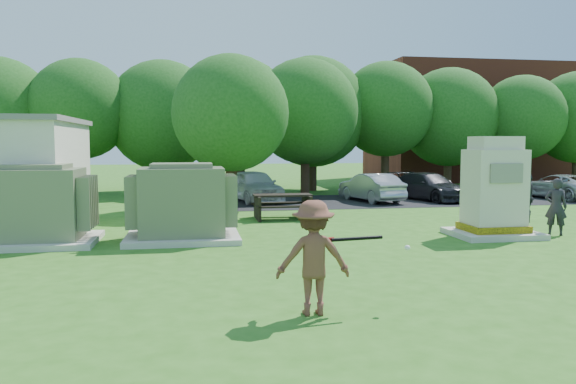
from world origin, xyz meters
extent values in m
plane|color=#2D6619|center=(0.00, 0.00, 0.00)|extent=(120.00, 120.00, 0.00)
cube|color=maroon|center=(18.00, 27.00, 4.00)|extent=(15.00, 8.00, 8.00)
cube|color=#232326|center=(7.00, 13.50, 0.01)|extent=(20.00, 6.00, 0.01)
cube|color=beige|center=(-6.50, 4.50, 0.07)|extent=(3.00, 2.40, 0.15)
cube|color=#667050|center=(-6.50, 4.50, 1.05)|extent=(2.20, 1.80, 1.80)
cube|color=#667050|center=(-6.50, 4.50, 2.01)|extent=(1.60, 1.30, 0.12)
cube|color=#667050|center=(-5.23, 4.50, 1.07)|extent=(0.32, 1.50, 1.35)
cube|color=beige|center=(-2.80, 4.50, 0.07)|extent=(3.00, 2.40, 0.15)
cube|color=#5F6949|center=(-2.80, 4.50, 1.05)|extent=(2.20, 1.80, 1.80)
cube|color=#5F6949|center=(-2.80, 4.50, 2.01)|extent=(1.60, 1.30, 0.12)
cube|color=#5F6949|center=(-4.07, 4.50, 1.07)|extent=(0.32, 1.50, 1.35)
cube|color=#5F6949|center=(-1.53, 4.50, 1.07)|extent=(0.32, 1.50, 1.35)
cube|color=beige|center=(5.77, 3.61, 0.08)|extent=(2.29, 1.88, 0.16)
cube|color=yellow|center=(5.77, 3.61, 0.25)|extent=(1.62, 1.30, 0.19)
cube|color=beige|center=(5.77, 3.61, 1.39)|extent=(1.46, 1.15, 2.08)
cube|color=beige|center=(5.77, 3.61, 2.61)|extent=(1.20, 0.94, 0.36)
cube|color=gray|center=(5.77, 3.01, 1.80)|extent=(0.94, 0.04, 0.52)
cube|color=black|center=(0.52, 8.20, 0.82)|extent=(2.00, 0.78, 0.07)
cube|color=black|center=(0.52, 8.81, 0.49)|extent=(2.00, 0.28, 0.06)
cube|color=black|center=(0.52, 7.59, 0.49)|extent=(2.00, 0.28, 0.06)
cube|color=black|center=(-0.34, 8.20, 0.41)|extent=(0.09, 1.50, 0.82)
cube|color=black|center=(1.39, 8.20, 0.41)|extent=(0.09, 1.50, 0.82)
imported|color=brown|center=(-0.73, -2.55, 0.88)|extent=(1.17, 0.72, 1.75)
imported|color=black|center=(7.61, 3.49, 0.81)|extent=(0.71, 0.64, 1.62)
imported|color=#25242A|center=(8.39, 6.07, 0.81)|extent=(0.78, 1.03, 1.62)
imported|color=silver|center=(0.20, 14.10, 0.71)|extent=(2.57, 4.46, 1.43)
imported|color=#9E9DA2|center=(5.35, 13.23, 0.63)|extent=(2.12, 4.03, 1.26)
imported|color=black|center=(8.17, 13.36, 0.62)|extent=(3.01, 4.63, 1.25)
imported|color=#AAAAAE|center=(14.47, 13.01, 0.57)|extent=(2.61, 4.40, 1.15)
cylinder|color=black|center=(-0.05, -2.55, 1.15)|extent=(0.85, 0.19, 0.06)
cylinder|color=maroon|center=(-0.52, -2.55, 1.15)|extent=(0.23, 0.10, 0.06)
sphere|color=white|center=(0.80, -2.47, 0.96)|extent=(0.09, 0.09, 0.09)
cylinder|color=#47301E|center=(-12.00, 19.40, 1.20)|extent=(0.44, 0.44, 2.40)
cylinder|color=#47301E|center=(-8.00, 18.80, 1.40)|extent=(0.44, 0.44, 2.80)
sphere|color=#235B1C|center=(-8.00, 18.80, 4.30)|extent=(5.00, 5.00, 5.00)
cylinder|color=#47301E|center=(-4.00, 19.60, 1.15)|extent=(0.44, 0.44, 2.30)
sphere|color=#235B1C|center=(-4.00, 19.60, 4.04)|extent=(5.80, 5.80, 5.80)
cylinder|color=#47301E|center=(0.00, 18.70, 1.35)|extent=(0.44, 0.44, 2.70)
sphere|color=#235B1C|center=(0.00, 18.70, 4.32)|extent=(5.40, 5.40, 5.40)
cylinder|color=#47301E|center=(4.00, 19.30, 1.25)|extent=(0.44, 0.44, 2.50)
sphere|color=#235B1C|center=(4.00, 19.30, 4.30)|extent=(6.00, 6.00, 6.00)
cylinder|color=#47301E|center=(8.00, 18.90, 1.45)|extent=(0.44, 0.44, 2.90)
sphere|color=#235B1C|center=(8.00, 18.90, 4.46)|extent=(5.20, 5.20, 5.20)
cylinder|color=#47301E|center=(12.00, 19.50, 1.20)|extent=(0.44, 0.44, 2.40)
sphere|color=#235B1C|center=(12.00, 19.50, 4.08)|extent=(5.60, 5.60, 5.60)
cylinder|color=#47301E|center=(16.00, 18.60, 1.30)|extent=(0.44, 0.44, 2.60)
sphere|color=#235B1C|center=(16.00, 18.60, 4.04)|extent=(4.80, 4.80, 4.80)
cylinder|color=#47301E|center=(20.00, 19.20, 1.25)|extent=(0.44, 0.44, 2.50)
cylinder|color=#47301E|center=(-1.00, 11.50, 1.20)|extent=(0.44, 0.44, 2.40)
sphere|color=#235B1C|center=(-1.00, 11.50, 3.78)|extent=(4.60, 4.60, 4.60)
cylinder|color=#47301E|center=(3.00, 16.50, 1.30)|extent=(0.44, 0.44, 2.60)
sphere|color=#235B1C|center=(3.00, 16.50, 4.16)|extent=(5.20, 5.20, 5.20)
camera|label=1|loc=(-2.53, -10.76, 2.61)|focal=35.00mm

